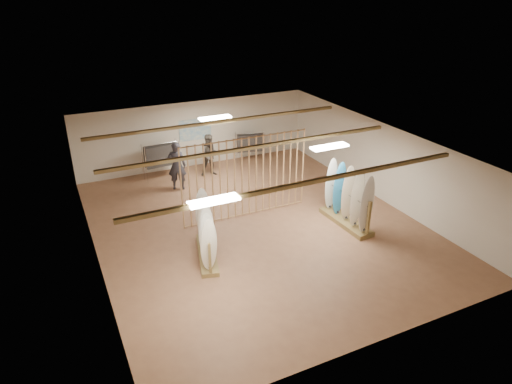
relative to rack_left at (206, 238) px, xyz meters
name	(u,v)px	position (x,y,z in m)	size (l,w,h in m)	color
floor	(256,225)	(2.10, 1.07, -0.60)	(12.00, 12.00, 0.00)	#946447
ceiling	(256,144)	(2.10, 1.07, 2.20)	(12.00, 12.00, 0.00)	gray
wall_back	(195,134)	(2.10, 7.07, 0.80)	(12.00, 12.00, 0.00)	silver
wall_front	(379,293)	(2.10, -4.93, 0.80)	(12.00, 12.00, 0.00)	silver
wall_left	(91,218)	(-2.90, 1.07, 0.80)	(12.00, 12.00, 0.00)	silver
wall_right	(381,162)	(7.10, 1.07, 0.80)	(12.00, 12.00, 0.00)	silver
ceiling_slats	(256,147)	(2.10, 1.07, 2.12)	(9.50, 6.12, 0.10)	olive
light_panels	(256,146)	(2.10, 1.07, 2.14)	(1.20, 0.35, 0.06)	white
bamboo_partition	(246,177)	(2.10, 1.87, 0.80)	(4.45, 0.05, 2.78)	tan
poster	(195,130)	(2.10, 7.05, 1.00)	(1.40, 0.03, 0.90)	#3986C7
rack_left	(206,238)	(0.00, 0.00, 0.00)	(1.02, 2.24, 1.77)	olive
rack_right	(347,204)	(4.81, -0.12, 0.12)	(0.66, 2.24, 2.12)	olive
clothing_rack_a	(161,155)	(0.37, 6.25, 0.38)	(1.41, 0.47, 1.52)	silver
clothing_rack_b	(250,143)	(4.38, 6.47, 0.26)	(1.21, 0.58, 1.33)	silver
shopper_a	(177,163)	(0.63, 4.98, 0.47)	(0.78, 0.53, 2.15)	#2C2B33
shopper_b	(210,153)	(2.25, 5.71, 0.38)	(0.95, 0.74, 1.97)	#312B26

